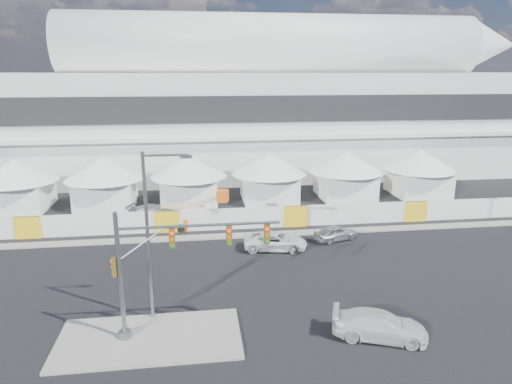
{
  "coord_description": "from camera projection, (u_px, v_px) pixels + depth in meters",
  "views": [
    {
      "loc": [
        -3.11,
        -25.74,
        14.38
      ],
      "look_at": [
        1.65,
        10.0,
        4.72
      ],
      "focal_mm": 32.0,
      "sensor_mm": 36.0,
      "label": 1
    }
  ],
  "objects": [
    {
      "name": "lot_car_c",
      "position": [
        156.0,
        214.0,
        44.56
      ],
      "size": [
        3.92,
        6.01,
        1.62
      ],
      "primitive_type": "imported",
      "rotation": [
        0.0,
        0.0,
        1.25
      ],
      "color": "#B4B4B9",
      "rests_on": "ground"
    },
    {
      "name": "far_curb",
      "position": [
        444.0,
        226.0,
        43.27
      ],
      "size": [
        80.0,
        1.2,
        0.12
      ],
      "primitive_type": "cube",
      "color": "gray",
      "rests_on": "ground"
    },
    {
      "name": "median_island",
      "position": [
        150.0,
        338.0,
        25.11
      ],
      "size": [
        10.0,
        5.0,
        0.15
      ],
      "primitive_type": "cube",
      "color": "gray",
      "rests_on": "ground"
    },
    {
      "name": "boom_lift",
      "position": [
        178.0,
        217.0,
        42.79
      ],
      "size": [
        7.77,
        2.65,
        3.83
      ],
      "rotation": [
        0.0,
        0.0,
        -0.27
      ],
      "color": "orange",
      "rests_on": "ground"
    },
    {
      "name": "sedan_silver",
      "position": [
        336.0,
        233.0,
        39.66
      ],
      "size": [
        2.64,
        4.2,
        1.33
      ],
      "primitive_type": "imported",
      "rotation": [
        0.0,
        0.0,
        1.86
      ],
      "color": "#B5B4B9",
      "rests_on": "ground"
    },
    {
      "name": "hoarding_fence",
      "position": [
        295.0,
        216.0,
        43.15
      ],
      "size": [
        70.0,
        0.25,
        2.0
      ],
      "primitive_type": "cube",
      "color": "white",
      "rests_on": "ground"
    },
    {
      "name": "streetlight_median",
      "position": [
        152.0,
        226.0,
        25.75
      ],
      "size": [
        2.76,
        0.28,
        9.96
      ],
      "color": "gray",
      "rests_on": "median_island"
    },
    {
      "name": "tent_row",
      "position": [
        229.0,
        174.0,
        50.99
      ],
      "size": [
        53.4,
        8.4,
        5.4
      ],
      "color": "white",
      "rests_on": "ground"
    },
    {
      "name": "stadium",
      "position": [
        275.0,
        105.0,
        67.17
      ],
      "size": [
        80.0,
        24.8,
        21.98
      ],
      "color": "silver",
      "rests_on": "ground"
    },
    {
      "name": "traffic_mast",
      "position": [
        156.0,
        269.0,
        24.29
      ],
      "size": [
        8.92,
        0.7,
        7.22
      ],
      "color": "slate",
      "rests_on": "median_island"
    },
    {
      "name": "pickup_near",
      "position": [
        380.0,
        325.0,
        25.16
      ],
      "size": [
        3.68,
        5.58,
        1.5
      ],
      "primitive_type": "imported",
      "rotation": [
        0.0,
        0.0,
        1.24
      ],
      "color": "silver",
      "rests_on": "ground"
    },
    {
      "name": "pickup_curb",
      "position": [
        275.0,
        241.0,
        37.65
      ],
      "size": [
        3.22,
        5.52,
        1.44
      ],
      "primitive_type": "imported",
      "rotation": [
        0.0,
        0.0,
        1.4
      ],
      "color": "white",
      "rests_on": "ground"
    },
    {
      "name": "ground",
      "position": [
        251.0,
        306.0,
        28.76
      ],
      "size": [
        160.0,
        160.0,
        0.0
      ],
      "primitive_type": "plane",
      "color": "black",
      "rests_on": "ground"
    }
  ]
}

